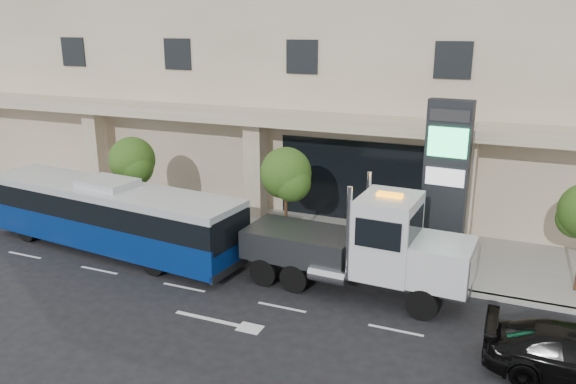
# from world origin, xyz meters

# --- Properties ---
(ground) EXTENTS (120.00, 120.00, 0.00)m
(ground) POSITION_xyz_m (0.00, 0.00, 0.00)
(ground) COLOR black
(ground) RESTS_ON ground
(sidewalk) EXTENTS (120.00, 6.00, 0.15)m
(sidewalk) POSITION_xyz_m (0.00, 5.00, 0.07)
(sidewalk) COLOR gray
(sidewalk) RESTS_ON ground
(curb) EXTENTS (120.00, 0.30, 0.15)m
(curb) POSITION_xyz_m (0.00, 2.00, 0.07)
(curb) COLOR gray
(curb) RESTS_ON ground
(convention_center) EXTENTS (60.00, 17.60, 20.00)m
(convention_center) POSITION_xyz_m (-0.00, 15.42, 9.97)
(convention_center) COLOR tan
(convention_center) RESTS_ON ground
(tree_left) EXTENTS (2.27, 2.20, 4.22)m
(tree_left) POSITION_xyz_m (-9.97, 3.59, 3.11)
(tree_left) COLOR #422B19
(tree_left) RESTS_ON sidewalk
(tree_mid) EXTENTS (2.28, 2.20, 4.38)m
(tree_mid) POSITION_xyz_m (-1.97, 3.59, 3.26)
(tree_mid) COLOR #422B19
(tree_mid) RESTS_ON sidewalk
(city_bus) EXTENTS (12.80, 3.98, 3.19)m
(city_bus) POSITION_xyz_m (-8.88, 0.48, 1.62)
(city_bus) COLOR black
(city_bus) RESTS_ON ground
(tow_truck) EXTENTS (9.45, 2.71, 4.30)m
(tow_truck) POSITION_xyz_m (2.28, 0.71, 1.77)
(tow_truck) COLOR #2D3033
(tow_truck) RESTS_ON ground
(signage_pylon) EXTENTS (1.70, 0.73, 6.67)m
(signage_pylon) POSITION_xyz_m (4.56, 3.84, 3.53)
(signage_pylon) COLOR black
(signage_pylon) RESTS_ON sidewalk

